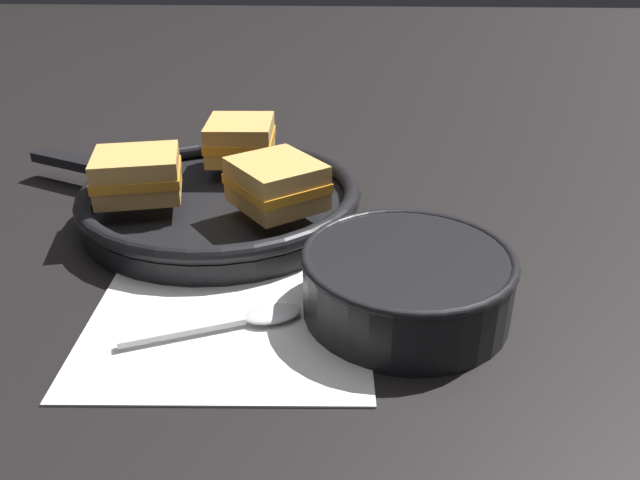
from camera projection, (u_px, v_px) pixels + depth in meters
ground_plane at (335, 280)px, 0.58m from camera, size 4.00×4.00×0.00m
napkin at (228, 322)px, 0.52m from camera, size 0.24×0.21×0.00m
soup_bowl at (407, 279)px, 0.52m from camera, size 0.18×0.18×0.06m
spoon at (249, 318)px, 0.51m from camera, size 0.15×0.07×0.01m
skillet at (220, 201)px, 0.69m from camera, size 0.42×0.31×0.04m
sandwich_near_left at (240, 140)px, 0.75m from camera, size 0.08×0.09×0.05m
sandwich_near_right at (138, 175)px, 0.65m from camera, size 0.10×0.10×0.05m
sandwich_far_left at (277, 184)px, 0.62m from camera, size 0.12×0.12×0.05m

